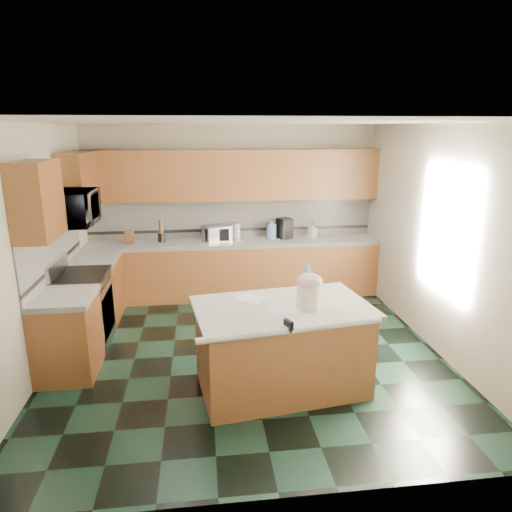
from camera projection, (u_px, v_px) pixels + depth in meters
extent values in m
plane|color=black|center=(247.00, 352.00, 5.56)|extent=(4.60, 4.60, 0.00)
plane|color=white|center=(246.00, 122.00, 4.84)|extent=(4.60, 4.60, 0.00)
cube|color=beige|center=(232.00, 211.00, 7.42)|extent=(4.60, 0.04, 2.70)
cube|color=beige|center=(283.00, 331.00, 2.98)|extent=(4.60, 0.04, 2.70)
cube|color=beige|center=(34.00, 252.00, 4.93)|extent=(0.04, 4.60, 2.70)
cube|color=beige|center=(439.00, 239.00, 5.47)|extent=(0.04, 4.60, 2.70)
cube|color=#472210|center=(234.00, 270.00, 7.36)|extent=(4.60, 0.60, 0.86)
cube|color=white|center=(234.00, 243.00, 7.24)|extent=(4.60, 0.64, 0.06)
cube|color=#472210|center=(232.00, 175.00, 7.08)|extent=(4.60, 0.33, 0.78)
cube|color=silver|center=(232.00, 218.00, 7.42)|extent=(4.60, 0.02, 0.63)
cube|color=black|center=(233.00, 230.00, 7.47)|extent=(4.60, 0.01, 0.05)
cube|color=#472210|center=(97.00, 290.00, 6.45)|extent=(0.60, 0.82, 0.86)
cube|color=white|center=(94.00, 259.00, 6.32)|extent=(0.64, 0.82, 0.06)
cube|color=#472210|center=(68.00, 337.00, 4.98)|extent=(0.60, 0.72, 0.86)
cube|color=white|center=(63.00, 298.00, 4.86)|extent=(0.64, 0.72, 0.06)
cube|color=silver|center=(53.00, 249.00, 5.49)|extent=(0.02, 2.30, 0.63)
cube|color=black|center=(56.00, 264.00, 5.54)|extent=(0.01, 2.30, 0.05)
cube|color=#472210|center=(79.00, 182.00, 6.15)|extent=(0.33, 1.09, 0.78)
cube|color=#472210|center=(37.00, 200.00, 4.56)|extent=(0.33, 0.72, 0.78)
cube|color=#B7B7BC|center=(84.00, 311.00, 5.69)|extent=(0.60, 0.76, 0.88)
cube|color=black|center=(108.00, 313.00, 5.73)|extent=(0.02, 0.68, 0.55)
cube|color=black|center=(80.00, 276.00, 5.56)|extent=(0.62, 0.78, 0.04)
cylinder|color=#B7B7BC|center=(108.00, 284.00, 5.63)|extent=(0.02, 0.66, 0.02)
cube|color=#B7B7BC|center=(57.00, 267.00, 5.50)|extent=(0.06, 0.76, 0.18)
imported|color=#B7B7BC|center=(73.00, 208.00, 5.34)|extent=(0.50, 0.73, 0.41)
cube|color=#472210|center=(282.00, 350.00, 4.70)|extent=(1.76, 1.16, 0.86)
cube|color=white|center=(283.00, 308.00, 4.58)|extent=(1.88, 1.27, 0.06)
cylinder|color=white|center=(293.00, 330.00, 4.08)|extent=(1.74, 0.30, 0.06)
cylinder|color=silver|center=(309.00, 297.00, 4.46)|extent=(0.29, 0.29, 0.25)
ellipsoid|color=beige|center=(309.00, 281.00, 4.42)|extent=(0.25, 0.25, 0.16)
cylinder|color=tan|center=(310.00, 276.00, 4.41)|extent=(0.08, 0.03, 0.03)
sphere|color=tan|center=(305.00, 276.00, 4.40)|extent=(0.04, 0.04, 0.04)
sphere|color=tan|center=(314.00, 276.00, 4.41)|extent=(0.04, 0.04, 0.04)
imported|color=teal|center=(307.00, 279.00, 4.81)|extent=(0.18, 0.18, 0.37)
cube|color=white|center=(285.00, 310.00, 4.45)|extent=(0.31, 0.25, 0.00)
cube|color=white|center=(250.00, 298.00, 4.76)|extent=(0.37, 0.35, 0.00)
cube|color=black|center=(288.00, 326.00, 4.08)|extent=(0.08, 0.12, 0.10)
cylinder|color=black|center=(290.00, 331.00, 4.02)|extent=(0.02, 0.08, 0.02)
cube|color=#472814|center=(129.00, 236.00, 7.06)|extent=(0.13, 0.17, 0.24)
cylinder|color=black|center=(161.00, 237.00, 7.15)|extent=(0.11, 0.11, 0.14)
cylinder|color=#472814|center=(161.00, 227.00, 7.11)|extent=(0.06, 0.06, 0.20)
cube|color=#B7B7BC|center=(217.00, 233.00, 7.21)|extent=(0.49, 0.42, 0.24)
cube|color=black|center=(217.00, 235.00, 7.09)|extent=(0.37, 0.01, 0.20)
cylinder|color=white|center=(237.00, 231.00, 7.29)|extent=(0.12, 0.12, 0.27)
cylinder|color=#B7B7BC|center=(237.00, 239.00, 7.33)|extent=(0.18, 0.18, 0.01)
cylinder|color=#6790CA|center=(271.00, 231.00, 7.32)|extent=(0.16, 0.16, 0.26)
cylinder|color=#6790CA|center=(271.00, 222.00, 7.28)|extent=(0.07, 0.07, 0.04)
cube|color=black|center=(285.00, 228.00, 7.36)|extent=(0.26, 0.27, 0.33)
cylinder|color=black|center=(285.00, 235.00, 7.34)|extent=(0.14, 0.14, 0.14)
imported|color=white|center=(313.00, 230.00, 7.39)|extent=(0.15, 0.15, 0.25)
cylinder|color=red|center=(313.00, 222.00, 7.36)|extent=(0.02, 0.02, 0.03)
cube|color=white|center=(446.00, 231.00, 5.24)|extent=(0.02, 1.40, 1.10)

